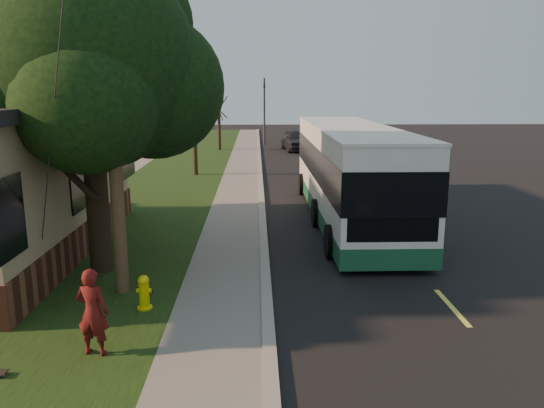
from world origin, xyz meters
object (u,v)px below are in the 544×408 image
Objects in this scene: transit_bus at (350,170)px; distant_car at (296,140)px; skateboard_main at (146,288)px; fire_hydrant at (144,292)px; traffic_signal at (264,107)px; dumpster at (32,193)px; bare_tree_near at (195,136)px; leafy_tree at (91,66)px; skateboarder at (92,312)px; bare_tree_far at (219,124)px; utility_pole at (110,89)px.

transit_bus reaches higher than distant_car.
fire_hydrant is at bearing -79.59° from skateboard_main.
dumpster is at bearing -110.86° from traffic_signal.
leafy_tree is at bearing -92.50° from bare_tree_near.
skateboarder is at bearing -76.51° from leafy_tree.
dumpster is (-6.01, 8.55, 0.62)m from skateboard_main.
dumpster is at bearing -53.73° from skateboarder.
bare_tree_far is 2.13× the size of dumpster.
traffic_signal is 5.32m from distant_car.
leafy_tree is 4.94× the size of skateboarder.
fire_hydrant is 30.04m from bare_tree_far.
skateboard_main is (0.71, -16.96, -2.03)m from bare_tree_near.
bare_tree_far is at bearing -80.24° from skateboarder.
leafy_tree is 5.47m from skateboard_main.
skateboarder is 2.08× the size of skateboard_main.
traffic_signal is at bearing 69.14° from dumpster.
skateboard_main is (-5.93, -7.00, -1.67)m from transit_bus.
distant_car is at bearing 77.91° from utility_pole.
skateboard_main is (0.21, -28.96, -1.88)m from bare_tree_far.
utility_pole is at bearing -96.58° from traffic_signal.
leafy_tree is (-1.57, 2.65, 4.73)m from fire_hydrant.
skateboarder is 3.10m from skateboard_main.
traffic_signal reaches higher than skateboard_main.
skateboarder is (0.24, -2.95, -3.77)m from utility_pole.
transit_bus is at bearing 47.59° from utility_pole.
dumpster is 23.39m from distant_car.
utility_pole reaches higher than bare_tree_near.
transit_bus is (6.64, -9.96, -0.36)m from bare_tree_near.
bare_tree_far is 5.31× the size of skateboard_main.
utility_pole is at bearing -108.56° from distant_car.
fire_hydrant is 34.25m from traffic_signal.
skateboarder is 0.33× the size of distant_car.
leafy_tree is 1.94× the size of bare_tree_far.
bare_tree_far reaches higher than skateboard_main.
bare_tree_far reaches higher than dumpster.
skateboard_main is (-3.29, -32.96, -3.04)m from traffic_signal.
fire_hydrant is 0.13× the size of traffic_signal.
distant_car is (6.38, 11.87, -1.33)m from bare_tree_near.
utility_pole reaches higher than fire_hydrant.
leafy_tree is 4.12× the size of dumpster.
utility_pole is at bearing -62.40° from leafy_tree.
distant_car is at bearing 60.05° from dumpster.
bare_tree_far is (0.31, 29.01, -2.63)m from utility_pole.
skateboard_main is (1.38, -1.60, -5.04)m from leafy_tree.
fire_hydrant reaches higher than skateboard_main.
skateboard_main is 0.40× the size of dumpster.
bare_tree_near is 0.35× the size of transit_bus.
transit_bus is 21.85m from distant_car.
skateboard_main is (0.51, 0.05, -4.51)m from utility_pole.
utility_pole is at bearing -174.34° from skateboard_main.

